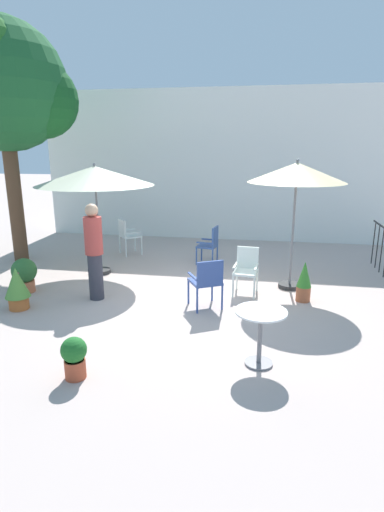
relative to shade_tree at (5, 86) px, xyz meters
The scene contains 15 objects.
ground_plane 6.23m from the shade_tree, 21.04° to the right, with size 60.00×60.00×0.00m, color #BBA69D.
villa_facade 5.83m from the shade_tree, 36.10° to the left, with size 10.56×0.30×4.28m, color white.
shade_tree is the anchor object (origin of this frame).
patio_umbrella_0 3.05m from the shade_tree, 17.29° to the right, with size 2.46×2.46×2.37m.
patio_umbrella_1 6.64m from the shade_tree, ahead, with size 1.81×1.81×2.48m.
cafe_table_0 7.86m from the shade_tree, 34.86° to the right, with size 0.65×0.65×0.74m.
patio_chair_0 4.28m from the shade_tree, 21.33° to the left, with size 0.67×0.67×0.91m.
patio_chair_1 6.40m from the shade_tree, 25.37° to the right, with size 0.67×0.67×0.88m.
patio_chair_2 6.65m from the shade_tree, 14.40° to the right, with size 0.47×0.51×0.87m.
patio_chair_3 5.75m from the shade_tree, ahead, with size 0.50×0.49×0.90m.
potted_plant_0 4.40m from the shade_tree, 57.50° to the right, with size 0.47×0.47×0.66m.
potted_plant_1 7.64m from the shade_tree, 14.23° to the right, with size 0.26×0.26×0.74m.
potted_plant_2 4.91m from the shade_tree, 59.70° to the right, with size 0.42×0.42×0.74m.
potted_plant_3 7.01m from the shade_tree, 52.71° to the right, with size 0.31×0.31×0.53m.
standing_person 4.72m from the shade_tree, 37.92° to the right, with size 0.45×0.45×1.75m.
Camera 1 is at (1.29, -7.08, 2.72)m, focal length 28.58 mm.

